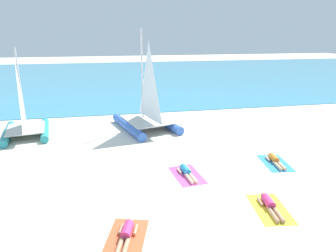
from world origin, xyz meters
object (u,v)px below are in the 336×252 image
Objects in this scene: sailboat_blue at (147,115)px; towel_rightmost at (275,163)px; sunbather_leftmost at (126,234)px; sunbather_center_left at (187,172)px; sunbather_rightmost at (275,160)px; sailboat_teal at (25,124)px; towel_center_right at (270,209)px; towel_leftmost at (126,239)px; sunbather_center_right at (270,204)px; towel_center_left at (187,175)px.

towel_rightmost is (5.13, -6.31, -0.88)m from sailboat_blue.
towel_rightmost is at bearing 44.54° from sunbather_leftmost.
sunbather_leftmost is 8.07m from towel_rightmost.
sunbather_center_left is 4.33m from sunbather_rightmost.
sailboat_teal is 13.96m from towel_center_right.
sunbather_rightmost is (2.17, 3.42, 0.13)m from towel_center_right.
sailboat_teal is at bearing 116.47° from towel_leftmost.
sunbather_leftmost is 0.99× the size of sunbather_center_right.
sunbather_leftmost and sunbather_rightmost have the same top height.
sailboat_blue reaches higher than towel_center_left.
sunbather_center_left reaches higher than towel_center_left.
towel_center_right is 1.00× the size of towel_rightmost.
sailboat_teal is at bearing 163.95° from sailboat_blue.
sunbather_center_right is 3.93m from towel_rightmost.
sunbather_center_left is at bearing -175.88° from towel_rightmost.
towel_center_left is at bearing 125.70° from towel_center_right.
sailboat_teal is 13.75m from towel_rightmost.
towel_rightmost is (7.07, 3.88, -0.13)m from sunbather_leftmost.
towel_leftmost is at bearing -127.99° from towel_center_left.
towel_leftmost is 8.12m from towel_rightmost.
sunbather_center_right is at bearing -53.48° from sailboat_teal.
sunbather_center_right is at bearing -88.83° from sailboat_blue.
sailboat_teal is 13.72m from sunbather_rightmost.
sailboat_blue is 8.18m from towel_rightmost.
sunbather_rightmost is (4.32, 0.38, 0.00)m from sunbather_center_left.
towel_leftmost is 1.00× the size of towel_center_left.
towel_rightmost is (2.15, 3.29, -0.13)m from sunbather_center_right.
sailboat_blue is 1.20× the size of sailboat_teal.
sunbather_leftmost and sunbather_center_right have the same top height.
sailboat_teal is at bearing 133.63° from sunbather_center_left.
sailboat_blue is at bearing -9.77° from sailboat_teal.
sailboat_blue reaches higher than sunbather_center_right.
sailboat_blue is 6.72m from sunbather_center_left.
sailboat_blue is 3.14× the size of towel_rightmost.
towel_center_right is at bearing 21.90° from sunbather_leftmost.
towel_leftmost is at bearing -90.00° from sunbather_leftmost.
sailboat_teal reaches higher than sunbather_leftmost.
sunbather_center_left reaches higher than towel_rightmost.
sunbather_center_left and sunbather_center_right have the same top height.
towel_center_left is 4.32m from towel_rightmost.
towel_leftmost is 1.23× the size of sunbather_leftmost.
sunbather_rightmost is at bearing 5.87° from towel_center_left.
sailboat_teal reaches higher than sunbather_rightmost.
towel_leftmost is (-1.96, -10.26, -0.88)m from sailboat_blue.
sailboat_teal reaches higher than towel_rightmost.
sailboat_teal is 3.22× the size of sunbather_leftmost.
towel_rightmost is (12.20, -6.31, -0.74)m from sailboat_teal.
sunbather_center_right is at bearing -60.46° from sunbather_center_left.
sunbather_center_right is at bearing -123.17° from towel_rightmost.
towel_rightmost is at bearing -2.25° from sunbather_center_left.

